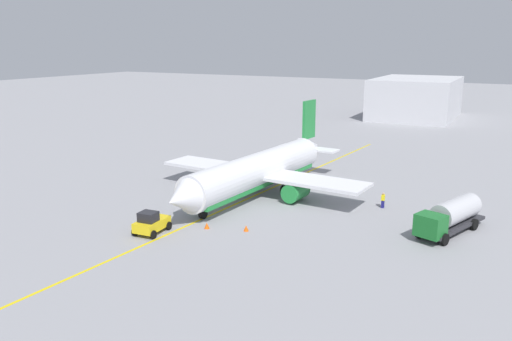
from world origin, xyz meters
The scene contains 9 objects.
ground_plane centered at (0.00, 0.00, 0.00)m, with size 400.00×400.00×0.00m, color #939399.
airplane centered at (-0.45, 0.03, 2.81)m, with size 31.63×26.59×9.98m.
fuel_tanker centered at (2.36, 22.07, 1.71)m, with size 9.77×5.38×3.15m.
pushback_tug centered at (15.80, -2.71, 1.01)m, with size 3.76×2.58×2.20m.
refueling_worker centered at (-2.39, 14.47, 0.82)m, with size 0.57×0.43×1.71m.
safety_cone_nose centered at (12.28, 1.22, 0.30)m, with size 0.53×0.53×0.59m, color #F2590F.
safety_cone_wingtip centered at (11.07, 4.92, 0.28)m, with size 0.51×0.51×0.57m, color #F2590F.
distant_hangar centered at (-76.43, 2.26, 4.67)m, with size 26.44×18.70×9.36m.
taxi_line_marking centered at (0.00, 0.00, 0.01)m, with size 75.16×0.30×0.01m, color yellow.
Camera 1 is at (51.85, 28.08, 17.53)m, focal length 36.45 mm.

